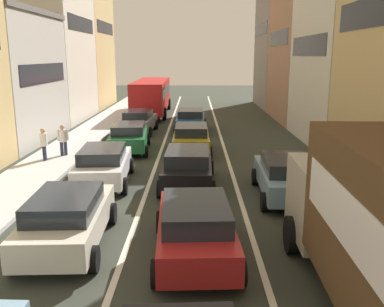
{
  "coord_description": "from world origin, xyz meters",
  "views": [
    {
      "loc": [
        0.11,
        -2.38,
        4.94
      ],
      "look_at": [
        0.0,
        12.0,
        1.6
      ],
      "focal_mm": 39.54,
      "sensor_mm": 36.0,
      "label": 1
    }
  ],
  "objects_px": {
    "sedan_left_lane_fifth": "(139,121)",
    "pedestrian_mid_sidewalk": "(44,143)",
    "sedan_centre_lane_second": "(195,227)",
    "bus_mid_queue_primary": "(152,94)",
    "wagon_left_lane_second": "(67,218)",
    "sedan_right_lane_behind_truck": "(286,176)",
    "sedan_centre_lane_fifth": "(191,120)",
    "pedestrian_near_kerb": "(63,139)",
    "sedan_left_lane_third": "(104,164)",
    "hatchback_centre_lane_third": "(188,166)",
    "sedan_left_lane_fourth": "(129,136)",
    "coupe_centre_lane_fourth": "(191,138)"
  },
  "relations": [
    {
      "from": "sedan_left_lane_fifth",
      "to": "pedestrian_mid_sidewalk",
      "type": "bearing_deg",
      "value": 159.73
    },
    {
      "from": "sedan_centre_lane_second",
      "to": "bus_mid_queue_primary",
      "type": "relative_size",
      "value": 0.42
    },
    {
      "from": "bus_mid_queue_primary",
      "to": "wagon_left_lane_second",
      "type": "bearing_deg",
      "value": -179.79
    },
    {
      "from": "sedan_right_lane_behind_truck",
      "to": "sedan_centre_lane_fifth",
      "type": "bearing_deg",
      "value": 16.53
    },
    {
      "from": "wagon_left_lane_second",
      "to": "pedestrian_near_kerb",
      "type": "relative_size",
      "value": 2.64
    },
    {
      "from": "bus_mid_queue_primary",
      "to": "sedan_left_lane_fifth",
      "type": "bearing_deg",
      "value": 179.57
    },
    {
      "from": "wagon_left_lane_second",
      "to": "sedan_left_lane_third",
      "type": "bearing_deg",
      "value": -0.04
    },
    {
      "from": "hatchback_centre_lane_third",
      "to": "sedan_right_lane_behind_truck",
      "type": "distance_m",
      "value": 3.74
    },
    {
      "from": "sedan_centre_lane_second",
      "to": "sedan_left_lane_fourth",
      "type": "distance_m",
      "value": 12.49
    },
    {
      "from": "sedan_centre_lane_fifth",
      "to": "coupe_centre_lane_fourth",
      "type": "bearing_deg",
      "value": -178.09
    },
    {
      "from": "coupe_centre_lane_fourth",
      "to": "sedan_centre_lane_second",
      "type": "bearing_deg",
      "value": -179.18
    },
    {
      "from": "sedan_left_lane_fourth",
      "to": "sedan_left_lane_third",
      "type": "bearing_deg",
      "value": 174.84
    },
    {
      "from": "pedestrian_near_kerb",
      "to": "sedan_left_lane_fourth",
      "type": "bearing_deg",
      "value": 96.52
    },
    {
      "from": "coupe_centre_lane_fourth",
      "to": "pedestrian_near_kerb",
      "type": "distance_m",
      "value": 6.38
    },
    {
      "from": "hatchback_centre_lane_third",
      "to": "coupe_centre_lane_fourth",
      "type": "distance_m",
      "value": 5.72
    },
    {
      "from": "sedan_left_lane_third",
      "to": "sedan_left_lane_fifth",
      "type": "height_order",
      "value": "same"
    },
    {
      "from": "pedestrian_mid_sidewalk",
      "to": "hatchback_centre_lane_third",
      "type": "bearing_deg",
      "value": 138.14
    },
    {
      "from": "sedan_left_lane_third",
      "to": "sedan_centre_lane_fifth",
      "type": "height_order",
      "value": "same"
    },
    {
      "from": "coupe_centre_lane_fourth",
      "to": "sedan_left_lane_fifth",
      "type": "distance_m",
      "value": 6.74
    },
    {
      "from": "sedan_left_lane_fourth",
      "to": "bus_mid_queue_primary",
      "type": "distance_m",
      "value": 14.17
    },
    {
      "from": "bus_mid_queue_primary",
      "to": "pedestrian_near_kerb",
      "type": "height_order",
      "value": "bus_mid_queue_primary"
    },
    {
      "from": "coupe_centre_lane_fourth",
      "to": "wagon_left_lane_second",
      "type": "bearing_deg",
      "value": 163.88
    },
    {
      "from": "hatchback_centre_lane_third",
      "to": "sedan_left_lane_fourth",
      "type": "distance_m",
      "value": 6.88
    },
    {
      "from": "coupe_centre_lane_fourth",
      "to": "pedestrian_mid_sidewalk",
      "type": "height_order",
      "value": "pedestrian_mid_sidewalk"
    },
    {
      "from": "sedan_right_lane_behind_truck",
      "to": "sedan_left_lane_fourth",
      "type": "bearing_deg",
      "value": 43.89
    },
    {
      "from": "sedan_centre_lane_second",
      "to": "pedestrian_near_kerb",
      "type": "bearing_deg",
      "value": 29.06
    },
    {
      "from": "pedestrian_mid_sidewalk",
      "to": "sedan_left_lane_fifth",
      "type": "bearing_deg",
      "value": -127.33
    },
    {
      "from": "sedan_centre_lane_second",
      "to": "sedan_centre_lane_fifth",
      "type": "bearing_deg",
      "value": -1.74
    },
    {
      "from": "sedan_left_lane_third",
      "to": "coupe_centre_lane_fourth",
      "type": "xyz_separation_m",
      "value": [
        3.38,
        5.41,
        0.0
      ]
    },
    {
      "from": "coupe_centre_lane_fourth",
      "to": "sedan_centre_lane_fifth",
      "type": "relative_size",
      "value": 0.99
    },
    {
      "from": "hatchback_centre_lane_third",
      "to": "pedestrian_near_kerb",
      "type": "relative_size",
      "value": 2.61
    },
    {
      "from": "hatchback_centre_lane_third",
      "to": "sedan_left_lane_fourth",
      "type": "xyz_separation_m",
      "value": [
        -3.18,
        6.1,
        0.0
      ]
    },
    {
      "from": "sedan_centre_lane_fifth",
      "to": "pedestrian_mid_sidewalk",
      "type": "relative_size",
      "value": 2.61
    },
    {
      "from": "bus_mid_queue_primary",
      "to": "pedestrian_near_kerb",
      "type": "relative_size",
      "value": 6.34
    },
    {
      "from": "wagon_left_lane_second",
      "to": "coupe_centre_lane_fourth",
      "type": "xyz_separation_m",
      "value": [
        3.14,
        11.03,
        0.0
      ]
    },
    {
      "from": "sedan_left_lane_fourth",
      "to": "sedan_centre_lane_second",
      "type": "bearing_deg",
      "value": -167.82
    },
    {
      "from": "hatchback_centre_lane_third",
      "to": "sedan_centre_lane_fifth",
      "type": "relative_size",
      "value": 1.0
    },
    {
      "from": "sedan_centre_lane_fifth",
      "to": "pedestrian_mid_sidewalk",
      "type": "bearing_deg",
      "value": 142.49
    },
    {
      "from": "bus_mid_queue_primary",
      "to": "pedestrian_mid_sidewalk",
      "type": "relative_size",
      "value": 6.34
    },
    {
      "from": "sedan_centre_lane_second",
      "to": "sedan_left_lane_fourth",
      "type": "relative_size",
      "value": 0.99
    },
    {
      "from": "wagon_left_lane_second",
      "to": "pedestrian_mid_sidewalk",
      "type": "xyz_separation_m",
      "value": [
        -3.73,
        8.88,
        0.15
      ]
    },
    {
      "from": "sedan_centre_lane_second",
      "to": "sedan_centre_lane_fifth",
      "type": "height_order",
      "value": "same"
    },
    {
      "from": "sedan_centre_lane_second",
      "to": "pedestrian_near_kerb",
      "type": "xyz_separation_m",
      "value": [
        -6.48,
        10.47,
        0.15
      ]
    },
    {
      "from": "coupe_centre_lane_fourth",
      "to": "pedestrian_near_kerb",
      "type": "height_order",
      "value": "pedestrian_near_kerb"
    },
    {
      "from": "wagon_left_lane_second",
      "to": "bus_mid_queue_primary",
      "type": "xyz_separation_m",
      "value": [
        -0.34,
        25.54,
        0.96
      ]
    },
    {
      "from": "hatchback_centre_lane_third",
      "to": "bus_mid_queue_primary",
      "type": "xyz_separation_m",
      "value": [
        -3.4,
        20.24,
        0.96
      ]
    },
    {
      "from": "sedan_left_lane_third",
      "to": "pedestrian_mid_sidewalk",
      "type": "xyz_separation_m",
      "value": [
        -3.48,
        3.26,
        0.15
      ]
    },
    {
      "from": "bus_mid_queue_primary",
      "to": "sedan_right_lane_behind_truck",
      "type": "bearing_deg",
      "value": -162.78
    },
    {
      "from": "wagon_left_lane_second",
      "to": "sedan_left_lane_fifth",
      "type": "height_order",
      "value": "same"
    },
    {
      "from": "hatchback_centre_lane_third",
      "to": "coupe_centre_lane_fourth",
      "type": "height_order",
      "value": "same"
    }
  ]
}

